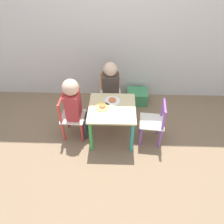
# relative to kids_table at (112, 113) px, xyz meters

# --- Properties ---
(ground_plane) EXTENTS (6.00, 6.00, 0.00)m
(ground_plane) POSITION_rel_kids_table_xyz_m (0.00, 0.00, -0.36)
(ground_plane) COLOR #7F664C
(kids_table) EXTENTS (0.50, 0.50, 0.44)m
(kids_table) POSITION_rel_kids_table_xyz_m (0.00, 0.00, 0.00)
(kids_table) COLOR beige
(kids_table) RESTS_ON ground_plane
(chair_orange) EXTENTS (0.28, 0.28, 0.53)m
(chair_orange) POSITION_rel_kids_table_xyz_m (-0.03, 0.46, -0.10)
(chair_orange) COLOR silver
(chair_orange) RESTS_ON ground_plane
(chair_red) EXTENTS (0.27, 0.27, 0.53)m
(chair_red) POSITION_rel_kids_table_xyz_m (-0.46, 0.02, -0.10)
(chair_red) COLOR silver
(chair_red) RESTS_ON ground_plane
(chair_purple) EXTENTS (0.28, 0.28, 0.53)m
(chair_purple) POSITION_rel_kids_table_xyz_m (0.46, -0.04, -0.10)
(chair_purple) COLOR silver
(chair_purple) RESTS_ON ground_plane
(child_back) EXTENTS (0.21, 0.22, 0.74)m
(child_back) POSITION_rel_kids_table_xyz_m (-0.03, 0.40, 0.08)
(child_back) COLOR #38383D
(child_back) RESTS_ON ground_plane
(child_left) EXTENTS (0.22, 0.21, 0.76)m
(child_left) POSITION_rel_kids_table_xyz_m (-0.40, 0.02, 0.10)
(child_left) COLOR #38383D
(child_left) RESTS_ON ground_plane
(plate_back) EXTENTS (0.17, 0.17, 0.03)m
(plate_back) POSITION_rel_kids_table_xyz_m (0.00, 0.10, 0.08)
(plate_back) COLOR white
(plate_back) RESTS_ON kids_table
(plate_left) EXTENTS (0.16, 0.16, 0.03)m
(plate_left) POSITION_rel_kids_table_xyz_m (-0.10, 0.00, 0.08)
(plate_left) COLOR #EADB66
(plate_left) RESTS_ON kids_table
(storage_bin) EXTENTS (0.28, 0.25, 0.18)m
(storage_bin) POSITION_rel_kids_table_xyz_m (0.33, 0.66, -0.27)
(storage_bin) COLOR #3D8E56
(storage_bin) RESTS_ON ground_plane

